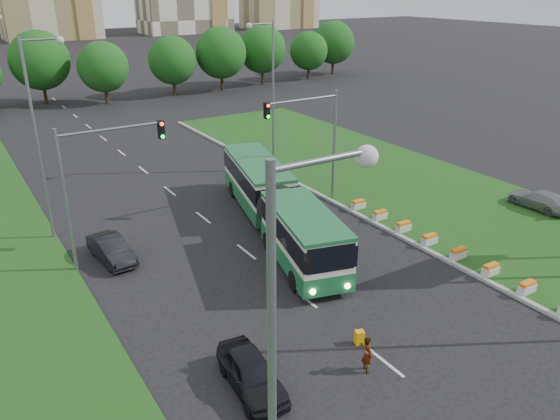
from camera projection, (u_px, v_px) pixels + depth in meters
ground at (350, 282)px, 28.97m from camera, size 360.00×360.00×0.00m
grass_median at (417, 190)px, 41.59m from camera, size 14.00×60.00×0.15m
median_kerb at (345, 208)px, 38.16m from camera, size 0.30×60.00×0.18m
lane_markings at (160, 184)px, 43.09m from camera, size 0.20×100.00×0.01m
flower_planters at (444, 246)px, 31.86m from camera, size 1.10×15.90×0.60m
traffic_mast_median at (316, 131)px, 37.06m from camera, size 5.76×0.32×8.00m
traffic_mast_left at (94, 174)px, 28.81m from camera, size 5.76×0.32×8.00m
street_lamps at (212, 138)px, 32.98m from camera, size 36.00×60.00×12.00m
tree_line at (155, 63)px, 75.06m from camera, size 120.00×8.00×9.00m
articulated_bus at (273, 205)px, 34.13m from camera, size 2.78×17.86×2.94m
car_left_near at (251, 373)px, 21.11m from camera, size 2.12×4.36×1.43m
car_left_far at (111, 249)px, 30.95m from camera, size 1.89×4.30×1.38m
car_median at (540, 199)px, 37.77m from camera, size 1.86×4.46×1.29m
pedestrian at (367, 354)px, 22.02m from camera, size 0.53×0.67×1.61m
shopping_trolley at (359, 338)px, 23.86m from camera, size 0.38×0.40×0.66m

